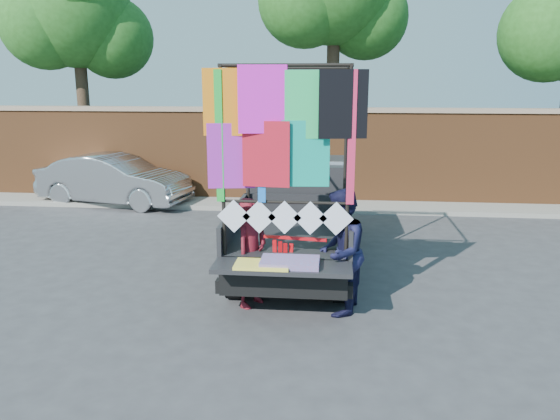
# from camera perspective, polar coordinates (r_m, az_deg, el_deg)

# --- Properties ---
(ground) EXTENTS (90.00, 90.00, 0.00)m
(ground) POSITION_cam_1_polar(r_m,az_deg,el_deg) (8.68, -2.02, -9.26)
(ground) COLOR #38383A
(ground) RESTS_ON ground
(brick_wall) EXTENTS (30.00, 0.45, 2.61)m
(brick_wall) POSITION_cam_1_polar(r_m,az_deg,el_deg) (15.10, 1.51, 5.81)
(brick_wall) COLOR brown
(brick_wall) RESTS_ON ground
(curb) EXTENTS (30.00, 1.20, 0.12)m
(curb) POSITION_cam_1_polar(r_m,az_deg,el_deg) (14.64, 1.27, 0.53)
(curb) COLOR gray
(curb) RESTS_ON ground
(tree_left) EXTENTS (4.20, 3.30, 7.05)m
(tree_left) POSITION_cam_1_polar(r_m,az_deg,el_deg) (17.82, -20.56, 18.39)
(tree_left) COLOR #38281C
(tree_left) RESTS_ON ground
(pickup_truck) EXTENTS (2.25, 5.66, 3.56)m
(pickup_truck) POSITION_cam_1_polar(r_m,az_deg,el_deg) (10.50, 1.86, -0.02)
(pickup_truck) COLOR black
(pickup_truck) RESTS_ON ground
(sedan) EXTENTS (4.38, 2.25, 1.37)m
(sedan) POSITION_cam_1_polar(r_m,az_deg,el_deg) (15.55, -16.94, 3.07)
(sedan) COLOR #A8ABAF
(sedan) RESTS_ON ground
(woman) EXTENTS (0.64, 0.72, 1.66)m
(woman) POSITION_cam_1_polar(r_m,az_deg,el_deg) (8.19, -3.02, -4.46)
(woman) COLOR maroon
(woman) RESTS_ON ground
(man) EXTENTS (0.85, 1.01, 1.86)m
(man) POSITION_cam_1_polar(r_m,az_deg,el_deg) (7.94, 6.30, -4.38)
(man) COLOR #161637
(man) RESTS_ON ground
(streamer_bundle) EXTENTS (0.93, 0.16, 0.65)m
(streamer_bundle) POSITION_cam_1_polar(r_m,az_deg,el_deg) (8.03, 0.82, -4.26)
(streamer_bundle) COLOR red
(streamer_bundle) RESTS_ON ground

